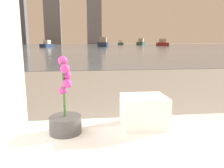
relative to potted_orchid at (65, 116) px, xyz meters
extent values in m
cylinder|color=#4C4C4C|center=(0.00, 0.00, -0.04)|extent=(0.15, 0.15, 0.08)
cylinder|color=#38662D|center=(0.00, 0.00, 0.13)|extent=(0.01, 0.01, 0.26)
sphere|color=#CC3899|center=(0.00, 0.01, 0.26)|extent=(0.04, 0.04, 0.04)
sphere|color=#CC3899|center=(0.01, -0.01, 0.23)|extent=(0.04, 0.04, 0.04)
sphere|color=#CC3899|center=(0.01, 0.02, 0.19)|extent=(0.04, 0.04, 0.04)
sphere|color=#CC3899|center=(0.02, -0.01, 0.16)|extent=(0.04, 0.04, 0.04)
sphere|color=#CC3899|center=(-0.01, 0.01, 0.12)|extent=(0.04, 0.04, 0.04)
cube|color=white|center=(0.40, 0.04, -0.06)|extent=(0.22, 0.19, 0.04)
cube|color=white|center=(0.40, 0.04, -0.02)|extent=(0.22, 0.19, 0.04)
cube|color=white|center=(0.40, 0.04, 0.02)|extent=(0.22, 0.19, 0.04)
cube|color=white|center=(0.40, 0.04, 0.06)|extent=(0.22, 0.19, 0.04)
cube|color=slate|center=(0.49, 61.09, -0.56)|extent=(180.00, 110.00, 0.01)
cube|color=navy|center=(-6.65, 40.31, -0.26)|extent=(2.17, 3.67, 0.61)
cube|color=silver|center=(-6.65, 40.31, 0.39)|extent=(1.21, 1.50, 0.69)
cube|color=#335647|center=(18.42, 69.55, -0.06)|extent=(4.25, 6.02, 1.00)
cube|color=#B2A893|center=(18.42, 69.55, 1.02)|extent=(2.22, 2.56, 1.15)
cube|color=#335647|center=(12.92, 77.42, -0.19)|extent=(1.54, 4.25, 0.74)
cube|color=silver|center=(12.92, 77.42, 0.60)|extent=(1.09, 1.60, 0.84)
cube|color=navy|center=(3.88, 43.91, -0.11)|extent=(2.67, 5.37, 0.90)
cube|color=#B2A893|center=(3.88, 43.91, 0.85)|extent=(1.61, 2.13, 1.03)
cube|color=maroon|center=(19.72, 53.23, -0.14)|extent=(1.73, 4.81, 0.84)
cube|color=#B2A893|center=(19.72, 53.23, 0.75)|extent=(1.23, 1.81, 0.96)
cube|color=slate|center=(-36.26, 117.09, 12.45)|extent=(13.06, 13.62, 26.04)
camera|label=1|loc=(0.10, -1.01, 0.35)|focal=35.00mm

